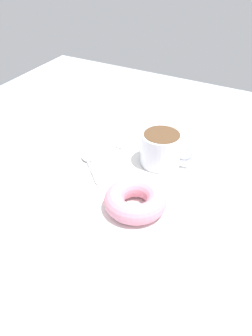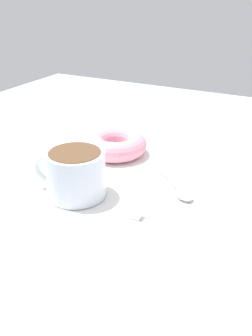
{
  "view_description": "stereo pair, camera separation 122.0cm",
  "coord_description": "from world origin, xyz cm",
  "px_view_note": "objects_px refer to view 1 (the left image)",
  "views": [
    {
      "loc": [
        -29.95,
        54.17,
        48.2
      ],
      "look_at": [
        0.86,
        -2.56,
        2.3
      ],
      "focal_mm": 40.0,
      "sensor_mm": 36.0,
      "label": 1
    },
    {
      "loc": [
        26.72,
        -52.35,
        30.12
      ],
      "look_at": [
        0.86,
        -2.56,
        2.3
      ],
      "focal_mm": 40.0,
      "sensor_mm": 36.0,
      "label": 2
    }
  ],
  "objects_px": {
    "donut": "(135,200)",
    "sugar_cube": "(121,144)",
    "spoon": "(89,161)",
    "coffee_cup": "(162,148)"
  },
  "relations": [
    {
      "from": "coffee_cup",
      "to": "donut",
      "type": "xyz_separation_m",
      "value": [
        -0.02,
        0.17,
        -0.02
      ]
    },
    {
      "from": "donut",
      "to": "spoon",
      "type": "relative_size",
      "value": 1.25
    },
    {
      "from": "spoon",
      "to": "sugar_cube",
      "type": "relative_size",
      "value": 6.37
    },
    {
      "from": "sugar_cube",
      "to": "spoon",
      "type": "bearing_deg",
      "value": 70.81
    },
    {
      "from": "donut",
      "to": "sugar_cube",
      "type": "xyz_separation_m",
      "value": [
        0.13,
        -0.18,
        -0.01
      ]
    },
    {
      "from": "donut",
      "to": "spoon",
      "type": "xyz_separation_m",
      "value": [
        0.16,
        -0.09,
        -0.02
      ]
    },
    {
      "from": "coffee_cup",
      "to": "spoon",
      "type": "relative_size",
      "value": 1.25
    },
    {
      "from": "spoon",
      "to": "sugar_cube",
      "type": "distance_m",
      "value": 0.1
    },
    {
      "from": "spoon",
      "to": "donut",
      "type": "bearing_deg",
      "value": 151.89
    },
    {
      "from": "spoon",
      "to": "coffee_cup",
      "type": "bearing_deg",
      "value": -151.49
    }
  ]
}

